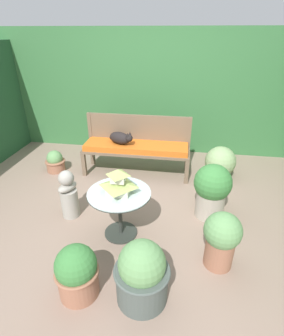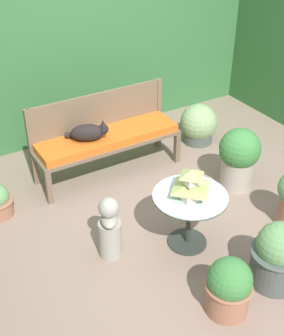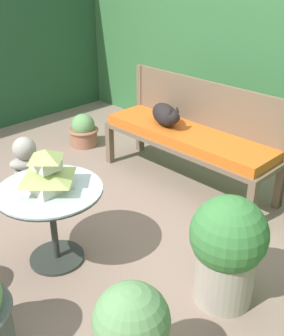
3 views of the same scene
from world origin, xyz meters
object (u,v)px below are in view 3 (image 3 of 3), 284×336
at_px(garden_bust, 28,176).
at_px(potted_plant_bench_left, 83,131).
at_px(cat, 166,115).
at_px(patio_table, 51,205).
at_px(potted_plant_patio_mid, 132,335).
at_px(pagoda_birdhouse, 47,172).
at_px(potted_plant_hedge_corner, 227,248).
at_px(garden_bench, 187,139).

height_order(garden_bust, potted_plant_bench_left, garden_bust).
bearing_deg(potted_plant_bench_left, cat, 5.70).
xyz_separation_m(patio_table, potted_plant_patio_mid, (1.04, -0.28, -0.11)).
xyz_separation_m(pagoda_birdhouse, potted_plant_bench_left, (-1.40, 1.32, -0.51)).
bearing_deg(cat, potted_plant_bench_left, -150.83).
bearing_deg(pagoda_birdhouse, potted_plant_hedge_corner, 26.47).
height_order(potted_plant_patio_mid, potted_plant_hedge_corner, potted_plant_hedge_corner).
distance_m(patio_table, potted_plant_bench_left, 1.95).
bearing_deg(potted_plant_hedge_corner, pagoda_birdhouse, -153.53).
xyz_separation_m(garden_bust, potted_plant_hedge_corner, (1.70, 0.27, 0.08)).
bearing_deg(patio_table, potted_plant_patio_mid, -15.13).
xyz_separation_m(patio_table, pagoda_birdhouse, (-0.00, 0.00, 0.24)).
xyz_separation_m(cat, pagoda_birdhouse, (0.31, -1.43, 0.07)).
relative_size(garden_bench, patio_table, 2.46).
distance_m(cat, pagoda_birdhouse, 1.47).
bearing_deg(garden_bust, potted_plant_bench_left, 57.85).
relative_size(garden_bust, potted_plant_bench_left, 1.77).
xyz_separation_m(garden_bench, potted_plant_bench_left, (-1.32, -0.13, -0.26)).
height_order(garden_bench, potted_plant_hedge_corner, potted_plant_hedge_corner).
distance_m(garden_bust, potted_plant_hedge_corner, 1.73).
bearing_deg(potted_plant_patio_mid, cat, 128.42).
height_order(cat, potted_plant_patio_mid, cat).
xyz_separation_m(potted_plant_patio_mid, potted_plant_hedge_corner, (-0.03, 0.79, 0.04)).
bearing_deg(cat, potted_plant_hedge_corner, -11.51).
bearing_deg(potted_plant_hedge_corner, potted_plant_bench_left, 161.24).
height_order(cat, garden_bust, cat).
bearing_deg(potted_plant_hedge_corner, garden_bench, 138.80).
bearing_deg(pagoda_birdhouse, potted_plant_patio_mid, -15.13).
bearing_deg(patio_table, garden_bust, 161.48).
distance_m(garden_bust, potted_plant_patio_mid, 1.81).
height_order(cat, potted_plant_bench_left, cat).
bearing_deg(cat, pagoda_birdhouse, -54.13).
height_order(pagoda_birdhouse, garden_bust, pagoda_birdhouse).
bearing_deg(potted_plant_hedge_corner, cat, 145.03).
bearing_deg(potted_plant_patio_mid, garden_bust, 163.51).
xyz_separation_m(cat, potted_plant_bench_left, (-1.09, -0.11, -0.44)).
distance_m(garden_bench, cat, 0.29).
xyz_separation_m(cat, potted_plant_hedge_corner, (1.33, -0.93, -0.22)).
relative_size(potted_plant_bench_left, potted_plant_hedge_corner, 0.51).
bearing_deg(pagoda_birdhouse, patio_table, 0.00).
bearing_deg(garden_bench, potted_plant_hedge_corner, -41.20).
bearing_deg(pagoda_birdhouse, cat, 102.40).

